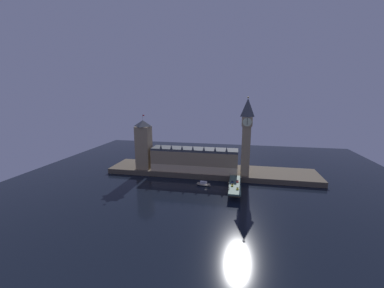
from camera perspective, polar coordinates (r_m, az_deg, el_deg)
The scene contains 17 objects.
ground_plane at distance 222.33m, azimuth 3.39°, elevation -10.36°, with size 400.00×400.00×0.00m, color black.
embankment at distance 257.78m, azimuth 4.57°, elevation -6.60°, with size 220.00×42.00×5.28m.
parliament_hall at distance 247.54m, azimuth 0.57°, elevation -3.79°, with size 89.79×19.87×28.86m.
clock_tower at distance 233.01m, azimuth 13.05°, elevation 2.21°, with size 10.04×10.15×77.18m.
victoria_tower at distance 258.28m, azimuth -11.63°, elevation -0.10°, with size 14.80×14.80×58.49m.
bridge at distance 214.29m, azimuth 10.34°, elevation -10.03°, with size 10.28×46.00×6.95m.
car_northbound_lead at distance 215.74m, azimuth 9.77°, elevation -9.05°, with size 2.00×4.36×1.43m.
car_northbound_trail at distance 208.97m, azimuth 9.72°, elevation -9.75°, with size 1.85×4.79×1.47m.
car_southbound_lead at distance 202.35m, azimuth 10.97°, elevation -10.53°, with size 1.95×3.82×1.44m.
car_southbound_trail at distance 218.46m, azimuth 10.99°, elevation -8.85°, with size 2.05×4.70×1.31m.
pedestrian_near_rail at distance 200.84m, azimuth 9.00°, elevation -10.56°, with size 0.38×0.38×1.72m.
pedestrian_mid_walk at distance 209.40m, azimuth 11.61°, elevation -9.70°, with size 0.38×0.38×1.77m.
pedestrian_far_rail at distance 221.75m, azimuth 9.23°, elevation -8.38°, with size 0.38×0.38×1.76m.
street_lamp_near at distance 198.31m, azimuth 8.90°, elevation -9.80°, with size 1.34×0.60×6.87m.
street_lamp_mid at distance 212.07m, azimuth 11.75°, elevation -8.47°, with size 1.34×0.60×6.81m.
street_lamp_far at distance 226.13m, azimuth 9.20°, elevation -7.21°, with size 1.34×0.60×6.04m.
boat_upstream at distance 224.73m, azimuth 2.82°, elevation -9.67°, with size 14.60×6.14×4.33m.
Camera 1 is at (26.69, -204.29, 83.57)m, focal length 22.00 mm.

